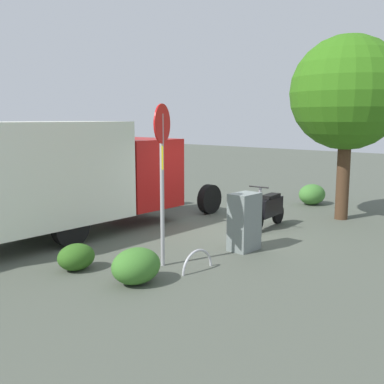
# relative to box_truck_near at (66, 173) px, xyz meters

# --- Properties ---
(ground_plane) EXTENTS (60.00, 60.00, 0.00)m
(ground_plane) POSITION_rel_box_truck_near_xyz_m (-3.09, 2.65, -1.59)
(ground_plane) COLOR #4D5348
(box_truck_near) EXTENTS (8.20, 2.26, 2.84)m
(box_truck_near) POSITION_rel_box_truck_near_xyz_m (0.00, 0.00, 0.00)
(box_truck_near) COLOR black
(box_truck_near) RESTS_ON ground
(motorcycle) EXTENTS (1.81, 0.56, 1.20)m
(motorcycle) POSITION_rel_box_truck_near_xyz_m (-4.11, 3.30, -1.07)
(motorcycle) COLOR black
(motorcycle) RESTS_ON ground
(stop_sign) EXTENTS (0.71, 0.33, 3.20)m
(stop_sign) POSITION_rel_box_truck_near_xyz_m (0.13, 3.53, 0.55)
(stop_sign) COLOR #9E9EA3
(stop_sign) RESTS_ON ground
(street_tree) EXTENTS (3.21, 3.21, 5.23)m
(street_tree) POSITION_rel_box_truck_near_xyz_m (-6.43, 4.31, 2.02)
(street_tree) COLOR #47301E
(street_tree) RESTS_ON ground
(utility_cabinet) EXTENTS (0.69, 0.47, 1.29)m
(utility_cabinet) POSITION_rel_box_truck_near_xyz_m (-1.88, 4.08, -0.94)
(utility_cabinet) COLOR slate
(utility_cabinet) RESTS_ON ground
(bike_rack_hoop) EXTENTS (0.85, 0.07, 0.85)m
(bike_rack_hoop) POSITION_rel_box_truck_near_xyz_m (-0.10, 4.24, -1.59)
(bike_rack_hoop) COLOR #B7B7BC
(bike_rack_hoop) RESTS_ON ground
(shrub_near_sign) EXTENTS (0.95, 0.77, 0.64)m
(shrub_near_sign) POSITION_rel_box_truck_near_xyz_m (1.16, 3.89, -1.27)
(shrub_near_sign) COLOR #3B752A
(shrub_near_sign) RESTS_ON ground
(shrub_mid_verge) EXTENTS (1.03, 0.84, 0.70)m
(shrub_mid_verge) POSITION_rel_box_truck_near_xyz_m (-7.98, 2.57, -1.24)
(shrub_mid_verge) COLOR #417C33
(shrub_mid_verge) RESTS_ON ground
(shrub_by_tree) EXTENTS (0.76, 0.62, 0.52)m
(shrub_by_tree) POSITION_rel_box_truck_near_xyz_m (1.44, 2.46, -1.33)
(shrub_by_tree) COLOR #2F5E1C
(shrub_by_tree) RESTS_ON ground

